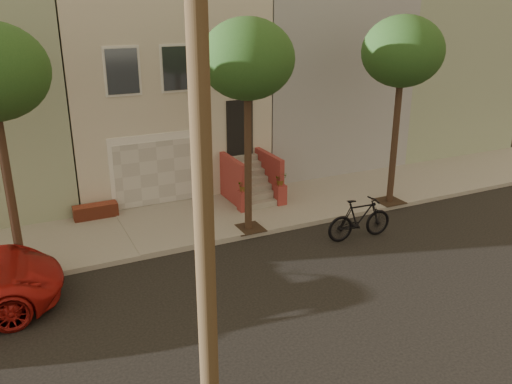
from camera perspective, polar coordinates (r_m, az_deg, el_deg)
name	(u,v)px	position (r m, az deg, el deg)	size (l,w,h in m)	color
ground	(279,300)	(13.15, 2.48, -11.46)	(90.00, 90.00, 0.00)	black
sidewalk	(202,220)	(17.50, -5.81, -2.99)	(40.00, 3.70, 0.15)	gray
house_row	(148,86)	(21.97, -11.53, 11.09)	(33.10, 11.70, 7.00)	beige
tree_mid	(247,61)	(15.26, -0.92, 13.90)	(2.70, 2.57, 6.30)	#2D2116
tree_right	(403,53)	(18.26, 15.44, 14.19)	(2.70, 2.57, 6.30)	#2D2116
motorcycle	(360,219)	(16.32, 11.05, -2.83)	(0.61, 2.15, 1.29)	black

